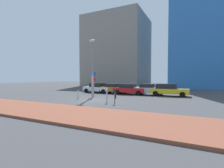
{
  "coord_description": "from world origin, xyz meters",
  "views": [
    {
      "loc": [
        9.02,
        -14.51,
        2.3
      ],
      "look_at": [
        1.04,
        1.87,
        1.58
      ],
      "focal_mm": 26.64,
      "sensor_mm": 36.0,
      "label": 1
    }
  ],
  "objects_px": {
    "parking_meter": "(115,94)",
    "traffic_bollard_far": "(115,94)",
    "street_lamp": "(92,63)",
    "parked_car_orange": "(113,88)",
    "parking_sign_post": "(94,81)",
    "parked_car_yellow": "(169,90)",
    "parked_car_white": "(98,88)",
    "parked_car_silver": "(149,89)",
    "traffic_bollard_mid": "(78,95)",
    "parked_car_red": "(129,89)",
    "traffic_bollard_near": "(107,98)"
  },
  "relations": [
    {
      "from": "street_lamp",
      "to": "traffic_bollard_far",
      "type": "relative_size",
      "value": 7.48
    },
    {
      "from": "parked_car_silver",
      "to": "parked_car_yellow",
      "type": "distance_m",
      "value": 2.44
    },
    {
      "from": "parked_car_orange",
      "to": "traffic_bollard_near",
      "type": "distance_m",
      "value": 9.28
    },
    {
      "from": "parked_car_yellow",
      "to": "traffic_bollard_mid",
      "type": "distance_m",
      "value": 11.01
    },
    {
      "from": "parked_car_white",
      "to": "parked_car_red",
      "type": "xyz_separation_m",
      "value": [
        5.09,
        -0.33,
        -0.0
      ]
    },
    {
      "from": "parked_car_white",
      "to": "parked_car_yellow",
      "type": "distance_m",
      "value": 10.16
    },
    {
      "from": "parked_car_white",
      "to": "traffic_bollard_near",
      "type": "relative_size",
      "value": 4.51
    },
    {
      "from": "parked_car_red",
      "to": "parked_car_white",
      "type": "bearing_deg",
      "value": 176.28
    },
    {
      "from": "parked_car_red",
      "to": "street_lamp",
      "type": "xyz_separation_m",
      "value": [
        -2.47,
        -5.28,
        3.16
      ]
    },
    {
      "from": "parking_sign_post",
      "to": "traffic_bollard_far",
      "type": "xyz_separation_m",
      "value": [
        2.84,
        -0.04,
        -1.45
      ]
    },
    {
      "from": "parked_car_red",
      "to": "traffic_bollard_mid",
      "type": "height_order",
      "value": "parked_car_red"
    },
    {
      "from": "parked_car_silver",
      "to": "parking_meter",
      "type": "xyz_separation_m",
      "value": [
        -1.0,
        -8.5,
        0.09
      ]
    },
    {
      "from": "parked_car_white",
      "to": "parking_sign_post",
      "type": "distance_m",
      "value": 5.6
    },
    {
      "from": "parked_car_silver",
      "to": "traffic_bollard_near",
      "type": "xyz_separation_m",
      "value": [
        -1.73,
        -8.59,
        -0.25
      ]
    },
    {
      "from": "parked_car_yellow",
      "to": "traffic_bollard_mid",
      "type": "height_order",
      "value": "parked_car_yellow"
    },
    {
      "from": "parked_car_white",
      "to": "parked_car_silver",
      "type": "height_order",
      "value": "parked_car_white"
    },
    {
      "from": "parked_car_silver",
      "to": "parking_meter",
      "type": "height_order",
      "value": "parked_car_silver"
    },
    {
      "from": "parked_car_yellow",
      "to": "parking_meter",
      "type": "distance_m",
      "value": 9.09
    },
    {
      "from": "street_lamp",
      "to": "parked_car_yellow",
      "type": "bearing_deg",
      "value": 36.7
    },
    {
      "from": "parked_car_white",
      "to": "traffic_bollard_far",
      "type": "relative_size",
      "value": 5.2
    },
    {
      "from": "parked_car_silver",
      "to": "parked_car_orange",
      "type": "bearing_deg",
      "value": 179.89
    },
    {
      "from": "street_lamp",
      "to": "parking_sign_post",
      "type": "bearing_deg",
      "value": 109.71
    },
    {
      "from": "parked_car_orange",
      "to": "parking_sign_post",
      "type": "height_order",
      "value": "parking_sign_post"
    },
    {
      "from": "traffic_bollard_far",
      "to": "parking_sign_post",
      "type": "bearing_deg",
      "value": 179.22
    },
    {
      "from": "parked_car_red",
      "to": "parking_meter",
      "type": "bearing_deg",
      "value": -78.58
    },
    {
      "from": "parked_car_white",
      "to": "street_lamp",
      "type": "height_order",
      "value": "street_lamp"
    },
    {
      "from": "street_lamp",
      "to": "parked_car_orange",
      "type": "bearing_deg",
      "value": 91.06
    },
    {
      "from": "parked_car_red",
      "to": "parked_car_yellow",
      "type": "height_order",
      "value": "parked_car_yellow"
    },
    {
      "from": "traffic_bollard_mid",
      "to": "traffic_bollard_far",
      "type": "relative_size",
      "value": 1.02
    },
    {
      "from": "traffic_bollard_mid",
      "to": "parked_car_red",
      "type": "bearing_deg",
      "value": 65.41
    },
    {
      "from": "parked_car_white",
      "to": "traffic_bollard_far",
      "type": "xyz_separation_m",
      "value": [
        5.22,
        -4.98,
        -0.3
      ]
    },
    {
      "from": "parked_car_orange",
      "to": "parked_car_white",
      "type": "bearing_deg",
      "value": -177.67
    },
    {
      "from": "parking_meter",
      "to": "traffic_bollard_near",
      "type": "distance_m",
      "value": 0.81
    },
    {
      "from": "parking_sign_post",
      "to": "street_lamp",
      "type": "xyz_separation_m",
      "value": [
        0.24,
        -0.66,
        2.01
      ]
    },
    {
      "from": "parked_car_yellow",
      "to": "parking_meter",
      "type": "height_order",
      "value": "parked_car_yellow"
    },
    {
      "from": "parking_meter",
      "to": "traffic_bollard_far",
      "type": "relative_size",
      "value": 1.47
    },
    {
      "from": "parked_car_red",
      "to": "parked_car_orange",
      "type": "bearing_deg",
      "value": 170.47
    },
    {
      "from": "parked_car_white",
      "to": "traffic_bollard_mid",
      "type": "distance_m",
      "value": 7.53
    },
    {
      "from": "traffic_bollard_near",
      "to": "traffic_bollard_mid",
      "type": "xyz_separation_m",
      "value": [
        -4.08,
        1.22,
        -0.06
      ]
    },
    {
      "from": "parked_car_red",
      "to": "street_lamp",
      "type": "height_order",
      "value": "street_lamp"
    },
    {
      "from": "parked_car_orange",
      "to": "parked_car_silver",
      "type": "distance_m",
      "value": 5.21
    },
    {
      "from": "parked_car_red",
      "to": "traffic_bollard_mid",
      "type": "distance_m",
      "value": 7.65
    },
    {
      "from": "street_lamp",
      "to": "traffic_bollard_mid",
      "type": "distance_m",
      "value": 3.9
    },
    {
      "from": "parked_car_orange",
      "to": "parked_car_yellow",
      "type": "relative_size",
      "value": 0.99
    },
    {
      "from": "street_lamp",
      "to": "traffic_bollard_mid",
      "type": "xyz_separation_m",
      "value": [
        -0.7,
        -1.67,
        -3.45
      ]
    },
    {
      "from": "parked_car_orange",
      "to": "parked_car_red",
      "type": "xyz_separation_m",
      "value": [
        2.58,
        -0.43,
        0.0
      ]
    },
    {
      "from": "parked_car_white",
      "to": "traffic_bollard_far",
      "type": "bearing_deg",
      "value": -43.68
    },
    {
      "from": "parked_car_orange",
      "to": "traffic_bollard_near",
      "type": "bearing_deg",
      "value": -67.97
    },
    {
      "from": "parked_car_orange",
      "to": "parked_car_silver",
      "type": "xyz_separation_m",
      "value": [
        5.21,
        -0.01,
        0.02
      ]
    },
    {
      "from": "parked_car_red",
      "to": "parked_car_silver",
      "type": "distance_m",
      "value": 2.66
    }
  ]
}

